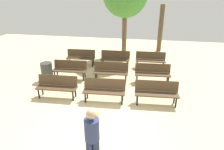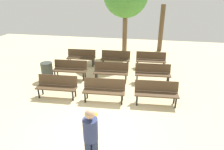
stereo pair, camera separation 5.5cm
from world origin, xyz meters
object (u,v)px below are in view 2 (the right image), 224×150
at_px(bench_r2_c2, 151,59).
at_px(trash_bin, 47,71).
at_px(bench_r0_c0, 57,85).
at_px(bench_r0_c2, 156,91).
at_px(bench_r1_c0, 70,68).
at_px(bench_r2_c1, 116,58).
at_px(bench_r1_c2, 153,72).
at_px(bench_r2_c0, 81,56).
at_px(tree_0, 161,29).
at_px(visitor_with_backpack, 91,135).
at_px(bench_r1_c1, 111,71).
at_px(bench_r0_c1, 104,89).

bearing_deg(bench_r2_c2, trash_bin, -155.16).
relative_size(bench_r0_c0, trash_bin, 1.90).
relative_size(bench_r0_c2, trash_bin, 1.91).
height_order(bench_r1_c0, bench_r2_c1, same).
height_order(bench_r1_c2, bench_r2_c0, same).
bearing_deg(bench_r2_c0, bench_r2_c2, 0.45).
height_order(tree_0, trash_bin, tree_0).
relative_size(bench_r0_c2, bench_r2_c1, 1.01).
distance_m(bench_r2_c0, trash_bin, 2.41).
height_order(bench_r2_c2, tree_0, tree_0).
height_order(bench_r2_c1, bench_r2_c2, same).
distance_m(bench_r2_c1, tree_0, 4.46).
relative_size(bench_r0_c2, bench_r2_c0, 1.00).
height_order(bench_r1_c2, visitor_with_backpack, visitor_with_backpack).
bearing_deg(bench_r2_c2, visitor_with_backpack, -103.12).
distance_m(bench_r0_c0, bench_r1_c2, 4.24).
height_order(bench_r2_c0, tree_0, tree_0).
bearing_deg(visitor_with_backpack, bench_r2_c0, -80.83).
distance_m(bench_r1_c0, bench_r1_c1, 1.99).
distance_m(bench_r2_c2, visitor_with_backpack, 7.05).
bearing_deg(bench_r1_c0, bench_r1_c2, 0.11).
xyz_separation_m(bench_r2_c0, tree_0, (4.48, 3.63, 1.05)).
bearing_deg(trash_bin, tree_0, 47.13).
distance_m(bench_r0_c1, bench_r1_c0, 2.72).
bearing_deg(bench_r0_c2, tree_0, 83.17).
xyz_separation_m(bench_r0_c2, bench_r1_c1, (-2.03, 1.69, 0.00)).
height_order(bench_r0_c0, bench_r2_c0, same).
relative_size(bench_r0_c0, bench_r1_c2, 1.00).
height_order(bench_r0_c1, trash_bin, bench_r0_c1).
relative_size(tree_0, trash_bin, 3.65).
relative_size(bench_r1_c0, trash_bin, 1.91).
xyz_separation_m(bench_r1_c2, bench_r2_c0, (-3.97, 1.63, 0.00)).
bearing_deg(bench_r2_c0, visitor_with_backpack, -72.19).
bearing_deg(bench_r0_c0, bench_r2_c1, 62.77).
height_order(bench_r2_c1, tree_0, tree_0).
relative_size(bench_r0_c2, bench_r1_c1, 1.00).
xyz_separation_m(bench_r0_c2, tree_0, (0.39, 7.09, 1.05)).
height_order(bench_r2_c0, trash_bin, bench_r2_c0).
bearing_deg(trash_bin, bench_r0_c1, -24.49).
bearing_deg(bench_r1_c2, bench_r0_c2, -89.78).
distance_m(bench_r0_c0, bench_r1_c1, 2.61).
bearing_deg(bench_r1_c0, bench_r2_c0, 89.03).
bearing_deg(bench_r0_c0, bench_r2_c2, 44.11).
bearing_deg(trash_bin, visitor_with_backpack, -52.16).
distance_m(bench_r0_c1, bench_r0_c2, 1.96).
height_order(bench_r0_c2, bench_r1_c2, same).
relative_size(bench_r0_c1, bench_r2_c1, 1.01).
xyz_separation_m(bench_r1_c1, bench_r1_c2, (1.91, 0.14, 0.00)).
bearing_deg(trash_bin, bench_r2_c1, 38.69).
distance_m(bench_r0_c1, trash_bin, 3.39).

